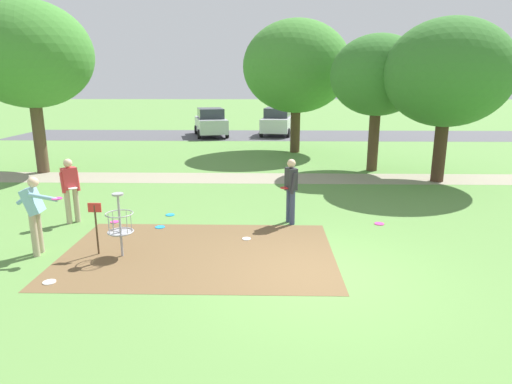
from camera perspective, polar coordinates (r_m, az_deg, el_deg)
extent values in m
plane|color=#5B8942|center=(8.79, 7.71, -10.50)|extent=(160.00, 160.00, 0.00)
cube|color=brown|center=(9.79, -7.41, -7.80)|extent=(5.86, 3.87, 0.01)
cylinder|color=#9E9EA3|center=(9.75, -17.16, -4.24)|extent=(0.05, 0.05, 1.35)
cylinder|color=#9E9EA3|center=(9.56, -17.46, -0.28)|extent=(0.24, 0.24, 0.04)
torus|color=#9E9EA3|center=(9.67, -17.27, -2.69)|extent=(0.58, 0.58, 0.02)
torus|color=#9E9EA3|center=(9.79, -17.10, -4.93)|extent=(0.55, 0.55, 0.03)
cylinder|color=#9E9EA3|center=(9.79, -17.09, -5.04)|extent=(0.48, 0.48, 0.02)
cylinder|color=gray|center=(9.65, -15.84, -3.86)|extent=(0.01, 0.01, 0.40)
cylinder|color=gray|center=(9.79, -15.86, -3.60)|extent=(0.01, 0.01, 0.40)
cylinder|color=gray|center=(9.91, -16.38, -3.43)|extent=(0.01, 0.01, 0.40)
cylinder|color=gray|center=(9.95, -17.19, -3.41)|extent=(0.01, 0.01, 0.40)
cylinder|color=gray|center=(9.91, -18.00, -3.54)|extent=(0.01, 0.01, 0.40)
cylinder|color=gray|center=(9.80, -18.51, -3.78)|extent=(0.01, 0.01, 0.40)
cylinder|color=gray|center=(9.66, -18.53, -4.04)|extent=(0.01, 0.01, 0.40)
cylinder|color=gray|center=(9.54, -18.03, -4.23)|extent=(0.01, 0.01, 0.40)
cylinder|color=gray|center=(9.50, -17.19, -4.25)|extent=(0.01, 0.01, 0.40)
cylinder|color=gray|center=(9.54, -16.35, -4.11)|extent=(0.01, 0.01, 0.40)
cylinder|color=#4C3823|center=(10.06, -19.91, -4.64)|extent=(0.04, 0.04, 1.10)
cube|color=red|center=(9.92, -20.15, -1.90)|extent=(0.28, 0.03, 0.20)
cylinder|color=#384260|center=(11.47, 4.71, -1.99)|extent=(0.14, 0.14, 0.92)
cylinder|color=#384260|center=(11.66, 4.27, -1.71)|extent=(0.14, 0.14, 0.92)
cube|color=#2D2D33|center=(11.38, 4.56, 1.73)|extent=(0.33, 0.41, 0.56)
sphere|color=beige|center=(11.30, 4.60, 3.71)|extent=(0.22, 0.22, 0.22)
cylinder|color=#2D2D33|center=(11.22, 4.85, 1.11)|extent=(0.19, 0.14, 0.55)
cylinder|color=#2D2D33|center=(11.56, 4.08, 1.51)|extent=(0.19, 0.14, 0.55)
cylinder|color=red|center=(11.36, 3.71, 0.53)|extent=(0.22, 0.22, 0.02)
cylinder|color=tan|center=(12.57, -22.19, -1.58)|extent=(0.14, 0.14, 0.92)
cylinder|color=tan|center=(12.50, -23.14, -1.75)|extent=(0.14, 0.14, 0.92)
cube|color=#D1383D|center=(12.36, -22.99, 1.64)|extent=(0.41, 0.41, 0.56)
sphere|color=beige|center=(12.29, -23.17, 3.46)|extent=(0.22, 0.22, 0.22)
cylinder|color=#D1383D|center=(12.42, -22.10, 1.38)|extent=(0.18, 0.18, 0.55)
cylinder|color=#D1383D|center=(12.30, -23.75, 1.10)|extent=(0.18, 0.18, 0.55)
cylinder|color=white|center=(12.24, -22.60, 0.46)|extent=(0.22, 0.22, 0.02)
cylinder|color=tan|center=(10.69, -26.25, -4.69)|extent=(0.14, 0.14, 0.92)
cylinder|color=tan|center=(10.50, -26.73, -5.08)|extent=(0.14, 0.14, 0.92)
cube|color=#84B7D1|center=(10.39, -26.94, -1.02)|extent=(0.40, 0.38, 0.60)
sphere|color=beige|center=(10.28, -26.88, 1.13)|extent=(0.22, 0.22, 0.22)
cylinder|color=#84B7D1|center=(10.10, -25.84, -0.61)|extent=(0.59, 0.12, 0.21)
cylinder|color=#E53D99|center=(10.00, -24.35, -0.77)|extent=(0.22, 0.22, 0.02)
cylinder|color=#84B7D1|center=(10.60, -27.49, -0.54)|extent=(0.48, 0.12, 0.37)
cylinder|color=#E53D99|center=(12.30, -17.78, -3.70)|extent=(0.24, 0.24, 0.02)
cylinder|color=#E53D99|center=(12.01, 15.65, -3.97)|extent=(0.25, 0.25, 0.02)
cylinder|color=#1E93DB|center=(11.58, -12.31, -4.46)|extent=(0.25, 0.25, 0.02)
cylinder|color=white|center=(10.51, -1.25, -6.07)|extent=(0.20, 0.20, 0.02)
cylinder|color=#1E93DB|center=(12.55, -11.05, -2.92)|extent=(0.24, 0.24, 0.02)
cylinder|color=white|center=(9.22, -25.16, -10.51)|extent=(0.24, 0.24, 0.02)
cylinder|color=brown|center=(19.83, -26.19, 6.32)|extent=(0.47, 0.47, 2.83)
ellipsoid|color=#428433|center=(19.72, -27.24, 15.53)|extent=(4.76, 4.76, 4.04)
cylinder|color=#4C3823|center=(23.09, 5.09, 7.99)|extent=(0.49, 0.49, 2.30)
ellipsoid|color=#428433|center=(22.96, 5.27, 15.86)|extent=(5.37, 5.37, 4.56)
cylinder|color=#4C3823|center=(18.86, 14.94, 6.37)|extent=(0.43, 0.43, 2.44)
ellipsoid|color=#38752D|center=(18.70, 15.47, 14.35)|extent=(3.75, 3.75, 3.19)
cylinder|color=#422D1E|center=(17.58, 22.65, 4.87)|extent=(0.46, 0.46, 2.24)
ellipsoid|color=#38752D|center=(17.40, 23.55, 13.94)|extent=(4.43, 4.43, 3.77)
cube|color=#4C4C51|center=(30.36, 3.18, 7.34)|extent=(36.00, 6.00, 0.01)
cube|color=#B2B7BC|center=(29.97, -5.87, 8.64)|extent=(2.72, 4.50, 0.90)
cube|color=#2D333D|center=(29.91, -5.91, 10.11)|extent=(2.04, 2.49, 0.64)
cylinder|color=black|center=(31.23, -7.77, 7.98)|extent=(0.31, 0.63, 0.60)
cylinder|color=black|center=(31.41, -4.46, 8.10)|extent=(0.31, 0.63, 0.60)
cylinder|color=black|center=(28.65, -7.36, 7.43)|extent=(0.31, 0.63, 0.60)
cylinder|color=black|center=(28.85, -3.77, 7.56)|extent=(0.31, 0.63, 0.60)
cube|color=silver|center=(30.51, 2.77, 8.79)|extent=(2.39, 4.42, 0.90)
cube|color=#2D333D|center=(30.45, 2.78, 10.24)|extent=(1.89, 2.39, 0.64)
cylinder|color=black|center=(31.96, 1.43, 8.25)|extent=(0.27, 0.62, 0.60)
cylinder|color=black|center=(31.75, 4.68, 8.16)|extent=(0.27, 0.62, 0.60)
cylinder|color=black|center=(29.40, 0.69, 7.72)|extent=(0.27, 0.62, 0.60)
cylinder|color=black|center=(29.18, 4.21, 7.63)|extent=(0.27, 0.62, 0.60)
cube|color=gray|center=(16.97, 4.59, 1.78)|extent=(40.00, 1.86, 0.00)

